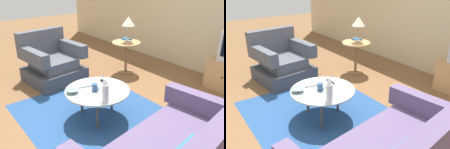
# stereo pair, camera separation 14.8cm
# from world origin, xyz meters

# --- Properties ---
(ground_plane) EXTENTS (16.00, 16.00, 0.00)m
(ground_plane) POSITION_xyz_m (0.00, 0.00, 0.00)
(ground_plane) COLOR brown
(area_rug) EXTENTS (2.19, 1.77, 0.00)m
(area_rug) POSITION_xyz_m (0.13, 0.04, 0.00)
(area_rug) COLOR navy
(area_rug) RESTS_ON ground
(armchair) EXTENTS (0.95, 0.97, 0.86)m
(armchair) POSITION_xyz_m (-1.40, 0.14, 0.30)
(armchair) COLOR #3E424B
(armchair) RESTS_ON ground
(coffee_table) EXTENTS (0.82, 0.82, 0.41)m
(coffee_table) POSITION_xyz_m (0.13, 0.04, 0.38)
(coffee_table) COLOR #B2C6C1
(coffee_table) RESTS_ON ground
(side_table) EXTENTS (0.53, 0.53, 0.60)m
(side_table) POSITION_xyz_m (-0.84, 1.38, 0.44)
(side_table) COLOR tan
(side_table) RESTS_ON ground
(table_lamp) EXTENTS (0.23, 0.23, 0.46)m
(table_lamp) POSITION_xyz_m (-0.83, 1.41, 0.97)
(table_lamp) COLOR #9E937A
(table_lamp) RESTS_ON side_table
(vase) EXTENTS (0.08, 0.08, 0.29)m
(vase) POSITION_xyz_m (0.43, -0.06, 0.55)
(vase) COLOR white
(vase) RESTS_ON coffee_table
(mug) EXTENTS (0.13, 0.08, 0.10)m
(mug) POSITION_xyz_m (0.14, -0.00, 0.46)
(mug) COLOR #335184
(mug) RESTS_ON coffee_table
(bowl) EXTENTS (0.16, 0.16, 0.05)m
(bowl) POSITION_xyz_m (0.01, -0.25, 0.44)
(bowl) COLOR slate
(bowl) RESTS_ON coffee_table
(tv_remote_dark) EXTENTS (0.17, 0.06, 0.02)m
(tv_remote_dark) POSITION_xyz_m (0.01, 0.24, 0.42)
(tv_remote_dark) COLOR black
(tv_remote_dark) RESTS_ON coffee_table
(tv_remote_silver) EXTENTS (0.10, 0.18, 0.02)m
(tv_remote_silver) POSITION_xyz_m (-0.04, -0.03, 0.42)
(tv_remote_silver) COLOR #B2B2B7
(tv_remote_silver) RESTS_ON coffee_table
(book) EXTENTS (0.20, 0.16, 0.03)m
(book) POSITION_xyz_m (-0.97, 1.50, 0.62)
(book) COLOR navy
(book) RESTS_ON side_table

